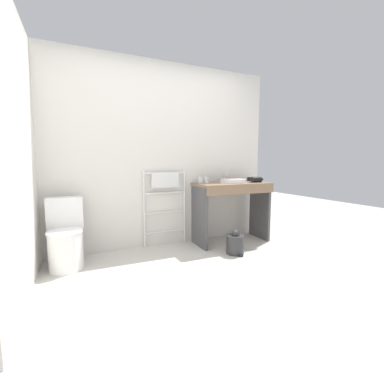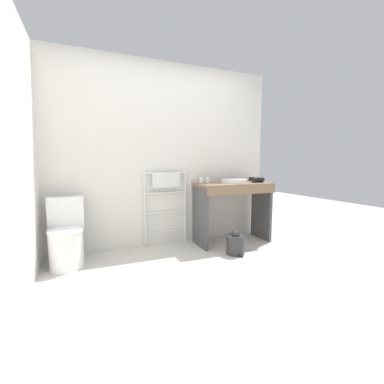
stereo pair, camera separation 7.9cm
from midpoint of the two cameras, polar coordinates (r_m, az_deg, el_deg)
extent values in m
plane|color=beige|center=(2.51, 3.40, -20.81)|extent=(12.00, 12.00, 0.00)
cube|color=silver|center=(3.63, -7.53, 8.01)|extent=(3.23, 0.12, 2.50)
cube|color=silver|center=(2.75, -35.29, 7.36)|extent=(0.12, 2.14, 2.50)
cylinder|color=white|center=(3.16, -26.87, -11.64)|extent=(0.35, 0.35, 0.41)
cylinder|color=white|center=(3.11, -27.08, -7.86)|extent=(0.36, 0.36, 0.02)
cube|color=white|center=(3.30, -27.02, -4.09)|extent=(0.38, 0.15, 0.36)
cylinder|color=silver|center=(3.27, -27.19, -0.92)|extent=(0.05, 0.05, 0.01)
cylinder|color=white|center=(3.53, -11.19, -3.80)|extent=(0.02, 0.02, 1.05)
cylinder|color=white|center=(3.70, -2.30, -3.20)|extent=(0.02, 0.02, 1.05)
cylinder|color=white|center=(3.68, -6.57, -8.69)|extent=(0.59, 0.02, 0.02)
cylinder|color=white|center=(3.61, -6.62, -4.49)|extent=(0.59, 0.02, 0.02)
cylinder|color=white|center=(3.57, -6.68, -0.17)|extent=(0.59, 0.02, 0.02)
cylinder|color=white|center=(3.55, -6.74, 4.23)|extent=(0.59, 0.02, 0.02)
cube|color=silver|center=(3.53, -6.58, 2.68)|extent=(0.39, 0.04, 0.21)
cube|color=#84664C|center=(3.71, 8.21, 1.76)|extent=(1.06, 0.53, 0.03)
cube|color=#84664C|center=(3.51, 10.39, 0.34)|extent=(1.06, 0.02, 0.10)
cube|color=#4C4C4F|center=(3.53, 1.01, -5.51)|extent=(0.04, 0.45, 0.83)
cube|color=#4C4C4F|center=(4.07, 14.24, -4.12)|extent=(0.04, 0.45, 0.83)
cylinder|color=white|center=(3.72, 8.50, 2.47)|extent=(0.37, 0.37, 0.06)
cylinder|color=silver|center=(3.72, 8.51, 2.83)|extent=(0.30, 0.30, 0.01)
cylinder|color=silver|center=(3.90, 6.82, 3.37)|extent=(0.02, 0.02, 0.15)
cylinder|color=silver|center=(3.86, 7.17, 4.27)|extent=(0.02, 0.09, 0.02)
cylinder|color=white|center=(3.67, 1.35, 2.71)|extent=(0.07, 0.07, 0.09)
cylinder|color=white|center=(3.68, 2.73, 2.72)|extent=(0.07, 0.07, 0.09)
cylinder|color=black|center=(3.87, 13.54, 2.72)|extent=(0.16, 0.08, 0.08)
cone|color=black|center=(3.93, 14.79, 2.75)|extent=(0.06, 0.07, 0.07)
cube|color=black|center=(3.92, 12.32, 2.80)|extent=(0.05, 0.10, 0.06)
cylinder|color=#333335|center=(3.37, 8.88, -11.44)|extent=(0.23, 0.23, 0.24)
sphere|color=#333335|center=(3.33, 8.92, -9.17)|extent=(0.10, 0.10, 0.10)
cube|color=black|center=(3.30, 10.08, -13.80)|extent=(0.05, 0.04, 0.02)
camera|label=1|loc=(0.04, -90.72, -0.08)|focal=24.00mm
camera|label=2|loc=(0.04, 89.28, 0.08)|focal=24.00mm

